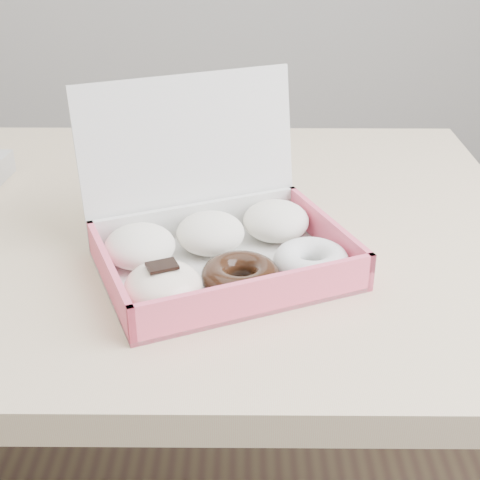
{
  "coord_description": "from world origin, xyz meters",
  "views": [
    {
      "loc": [
        0.2,
        -0.85,
        1.17
      ],
      "look_at": [
        0.19,
        -0.14,
        0.79
      ],
      "focal_mm": 50.0,
      "sensor_mm": 36.0,
      "label": 1
    }
  ],
  "objects": [
    {
      "name": "table",
      "position": [
        0.0,
        0.0,
        0.67
      ],
      "size": [
        1.2,
        0.8,
        0.75
      ],
      "color": "#D4B08B",
      "rests_on": "ground"
    },
    {
      "name": "donut_box",
      "position": [
        0.17,
        -0.13,
        0.78
      ],
      "size": [
        0.36,
        0.34,
        0.21
      ],
      "rotation": [
        0.0,
        0.0,
        0.4
      ],
      "color": "silver",
      "rests_on": "table"
    }
  ]
}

